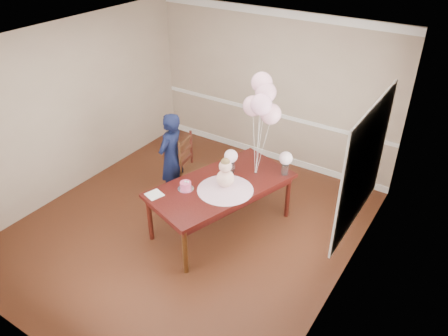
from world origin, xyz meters
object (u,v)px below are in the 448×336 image
dining_table_top (221,185)px  woman (171,158)px  birthday_cake (186,185)px  dining_chair_seat (198,172)px

dining_table_top → woman: size_ratio=1.37×
woman → birthday_cake: bearing=47.4°
dining_table_top → dining_chair_seat: 0.90m
dining_chair_seat → woman: 0.49m
dining_table_top → woman: (-1.06, 0.20, 0.00)m
dining_table_top → birthday_cake: birthday_cake is taller
birthday_cake → dining_chair_seat: size_ratio=0.33×
birthday_cake → woman: woman is taller
birthday_cake → dining_table_top: bearing=48.5°
dining_table_top → birthday_cake: (-0.33, -0.38, 0.08)m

